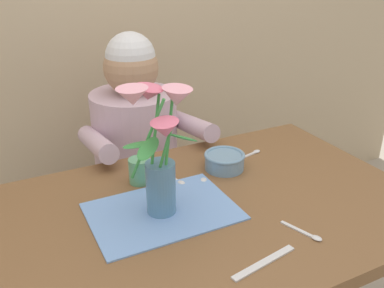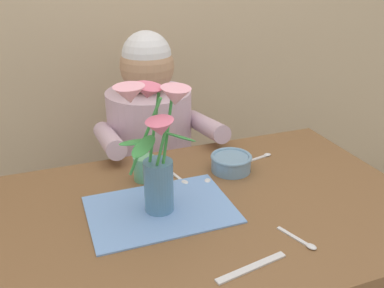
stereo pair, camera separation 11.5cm
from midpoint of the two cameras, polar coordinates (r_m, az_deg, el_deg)
The scene contains 11 objects.
dining_table at distance 1.27m, azimuth 0.21°, elevation -11.95°, with size 1.20×0.80×0.74m.
seated_person at distance 1.80m, azimuth -9.20°, elevation -3.55°, with size 0.45×0.47×1.14m.
striped_placemat at distance 1.19m, azimuth -6.79°, elevation -9.10°, with size 0.40×0.28×0.01m, color #6B93D1.
flower_vase at distance 1.09m, azimuth -7.55°, elevation -0.52°, with size 0.23×0.20×0.37m.
ceramic_bowl at distance 1.40m, azimuth 2.06°, elevation -2.29°, with size 0.14×0.14×0.06m.
dinner_knife at distance 1.02m, azimuth 6.42°, elevation -15.77°, with size 0.19×0.02×0.01m, color silver.
ceramic_mug at distance 1.33m, azimuth -9.51°, elevation -3.62°, with size 0.09×0.07×0.08m.
spoon_0 at distance 1.31m, azimuth -0.95°, elevation -5.53°, with size 0.07×0.11×0.01m.
spoon_1 at distance 1.34m, azimuth -4.62°, elevation -4.91°, with size 0.04×0.12×0.01m.
spoon_2 at distance 1.51m, azimuth 5.93°, elevation -1.35°, with size 0.12×0.04×0.01m.
spoon_3 at distance 1.12m, azimuth 12.50°, elevation -11.89°, with size 0.05×0.12×0.01m.
Camera 1 is at (-0.52, -0.89, 1.40)m, focal length 39.44 mm.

